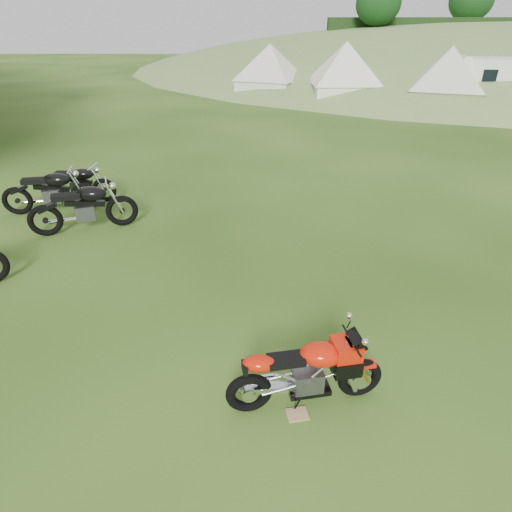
# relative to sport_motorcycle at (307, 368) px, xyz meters

# --- Properties ---
(ground) EXTENTS (120.00, 120.00, 0.00)m
(ground) POSITION_rel_sport_motorcycle_xyz_m (-0.87, 1.53, -0.54)
(ground) COLOR #1E3E0D
(ground) RESTS_ON ground
(hillside) EXTENTS (80.00, 64.00, 8.00)m
(hillside) POSITION_rel_sport_motorcycle_xyz_m (23.13, 41.53, -0.54)
(hillside) COLOR #6C9149
(hillside) RESTS_ON ground
(hedgerow) EXTENTS (36.00, 1.20, 8.60)m
(hedgerow) POSITION_rel_sport_motorcycle_xyz_m (23.13, 41.53, -0.54)
(hedgerow) COLOR black
(hedgerow) RESTS_ON ground
(sport_motorcycle) EXTENTS (1.84, 0.80, 1.07)m
(sport_motorcycle) POSITION_rel_sport_motorcycle_xyz_m (0.00, 0.00, 0.00)
(sport_motorcycle) COLOR red
(sport_motorcycle) RESTS_ON ground
(plywood_board) EXTENTS (0.28, 0.24, 0.02)m
(plywood_board) POSITION_rel_sport_motorcycle_xyz_m (-0.10, -0.20, -0.53)
(plywood_board) COLOR tan
(plywood_board) RESTS_ON ground
(vintage_moto_b) EXTENTS (1.87, 0.47, 0.98)m
(vintage_moto_b) POSITION_rel_sport_motorcycle_xyz_m (-5.17, 6.40, -0.05)
(vintage_moto_b) COLOR black
(vintage_moto_b) RESTS_ON ground
(vintage_moto_c) EXTENTS (2.19, 1.25, 1.14)m
(vintage_moto_c) POSITION_rel_sport_motorcycle_xyz_m (-4.35, 4.67, 0.03)
(vintage_moto_c) COLOR black
(vintage_moto_c) RESTS_ON ground
(vintage_moto_d) EXTENTS (2.15, 0.92, 1.10)m
(vintage_moto_d) POSITION_rel_sport_motorcycle_xyz_m (-5.51, 5.66, 0.02)
(vintage_moto_d) COLOR black
(vintage_moto_d) RESTS_ON ground
(tent_left) EXTENTS (4.16, 4.16, 2.77)m
(tent_left) POSITION_rel_sport_motorcycle_xyz_m (-0.31, 23.65, 0.85)
(tent_left) COLOR silver
(tent_left) RESTS_ON ground
(tent_mid) EXTENTS (3.49, 3.49, 2.90)m
(tent_mid) POSITION_rel_sport_motorcycle_xyz_m (3.72, 21.53, 0.91)
(tent_mid) COLOR white
(tent_mid) RESTS_ON ground
(tent_right) EXTENTS (4.14, 4.14, 2.82)m
(tent_right) POSITION_rel_sport_motorcycle_xyz_m (8.59, 19.65, 0.88)
(tent_right) COLOR beige
(tent_right) RESTS_ON ground
(caravan) EXTENTS (5.45, 3.01, 2.42)m
(caravan) POSITION_rel_sport_motorcycle_xyz_m (11.57, 20.13, 0.68)
(caravan) COLOR silver
(caravan) RESTS_ON ground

